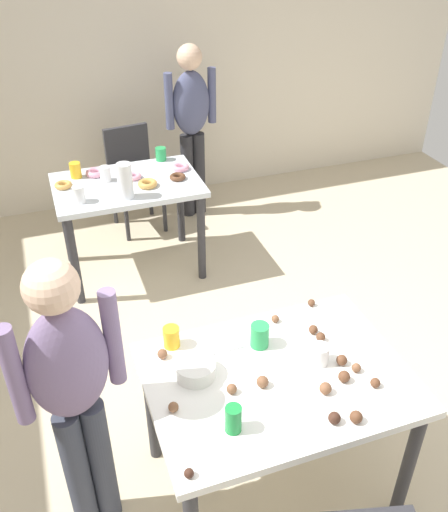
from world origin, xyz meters
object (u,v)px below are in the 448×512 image
object	(u,v)px
mixing_bowl	(196,369)
pitcher_far	(125,181)
soda_can	(233,419)
chair_far_table	(133,172)
dining_table_near	(276,391)
person_adult_far	(191,118)
person_girl_near	(73,388)
dining_table_far	(128,197)

from	to	relation	value
mixing_bowl	pitcher_far	world-z (taller)	pitcher_far
mixing_bowl	soda_can	size ratio (longest dim) A/B	1.46
chair_far_table	mixing_bowl	size ratio (longest dim) A/B	4.90
chair_far_table	soda_can	world-z (taller)	soda_can
dining_table_near	person_adult_far	size ratio (longest dim) A/B	0.75
mixing_bowl	pitcher_far	bearing A→B (deg)	88.56
person_girl_near	soda_can	bearing A→B (deg)	-27.87
person_adult_far	pitcher_far	size ratio (longest dim) A/B	6.06
dining_table_far	pitcher_far	distance (m)	0.34
chair_far_table	pitcher_far	distance (m)	1.03
soda_can	pitcher_far	bearing A→B (deg)	90.22
chair_far_table	person_girl_near	xyz separation A→B (m)	(-0.77, -2.72, 0.39)
person_adult_far	mixing_bowl	bearing A→B (deg)	-106.40
chair_far_table	soda_can	xyz separation A→B (m)	(-0.20, -3.02, 0.31)
person_girl_near	pitcher_far	world-z (taller)	person_girl_near
person_adult_far	soda_can	size ratio (longest dim) A/B	12.36
chair_far_table	soda_can	size ratio (longest dim) A/B	7.13
dining_table_far	pitcher_far	xyz separation A→B (m)	(-0.04, -0.23, 0.24)
person_girl_near	mixing_bowl	size ratio (longest dim) A/B	8.33
dining_table_near	person_adult_far	xyz separation A→B (m)	(0.46, 2.82, 0.25)
dining_table_far	soda_can	distance (m)	2.32
dining_table_near	dining_table_far	distance (m)	2.12
dining_table_near	person_adult_far	bearing A→B (deg)	80.77
dining_table_far	person_adult_far	world-z (taller)	person_adult_far
chair_far_table	pitcher_far	xyz separation A→B (m)	(-0.21, -0.93, 0.38)
person_girl_near	mixing_bowl	bearing A→B (deg)	3.45
dining_table_near	dining_table_far	size ratio (longest dim) A/B	1.09
dining_table_far	person_girl_near	bearing A→B (deg)	-106.60
chair_far_table	dining_table_near	bearing A→B (deg)	-88.39
person_girl_near	person_adult_far	size ratio (longest dim) A/B	0.98
person_adult_far	pitcher_far	xyz separation A→B (m)	(-0.75, -0.95, -0.03)
dining_table_near	dining_table_far	bearing A→B (deg)	96.69
mixing_bowl	soda_can	bearing A→B (deg)	-80.96
dining_table_near	mixing_bowl	xyz separation A→B (m)	(-0.34, 0.12, 0.13)
person_adult_far	mixing_bowl	size ratio (longest dim) A/B	8.49
person_girl_near	person_adult_far	world-z (taller)	person_adult_far
dining_table_near	person_girl_near	size ratio (longest dim) A/B	0.77
chair_far_table	pitcher_far	size ratio (longest dim) A/B	3.50
dining_table_near	pitcher_far	world-z (taller)	pitcher_far
dining_table_far	chair_far_table	size ratio (longest dim) A/B	1.20
mixing_bowl	dining_table_near	bearing A→B (deg)	-19.82
chair_far_table	person_adult_far	distance (m)	0.67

